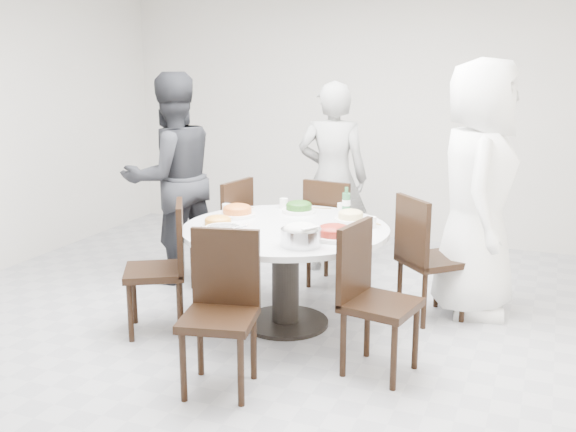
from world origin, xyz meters
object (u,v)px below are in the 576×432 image
at_px(chair_s, 218,315).
at_px(soup_bowl, 224,232).
at_px(chair_se, 381,301).
at_px(chair_nw, 220,233).
at_px(dining_table, 285,276).
at_px(chair_ne, 432,258).
at_px(diner_middle, 333,178).
at_px(rice_bowl, 301,237).
at_px(diner_right, 478,189).
at_px(diner_left, 172,178).
at_px(chair_n, 336,232).
at_px(beverage_bottle, 346,201).
at_px(chair_sw, 155,268).

bearing_deg(chair_s, soup_bowl, 101.50).
distance_m(chair_se, soup_bowl, 1.16).
bearing_deg(chair_se, chair_nw, 67.73).
bearing_deg(dining_table, chair_ne, 28.99).
distance_m(diner_middle, rice_bowl, 1.85).
xyz_separation_m(diner_right, rice_bowl, (-0.97, -1.21, -0.17)).
xyz_separation_m(chair_se, soup_bowl, (-1.12, 0.07, 0.31)).
bearing_deg(diner_left, chair_n, 139.16).
bearing_deg(diner_right, dining_table, 114.81).
bearing_deg(beverage_bottle, rice_bowl, -90.67).
xyz_separation_m(chair_ne, rice_bowl, (-0.70, -0.96, 0.33)).
bearing_deg(diner_middle, chair_n, 101.58).
xyz_separation_m(chair_sw, rice_bowl, (1.10, 0.04, 0.33)).
bearing_deg(chair_ne, beverage_bottle, 45.99).
xyz_separation_m(rice_bowl, beverage_bottle, (0.01, 0.96, 0.05)).
distance_m(dining_table, chair_nw, 1.03).
bearing_deg(chair_sw, diner_right, 91.17).
bearing_deg(chair_se, chair_n, 38.16).
xyz_separation_m(dining_table, beverage_bottle, (0.29, 0.54, 0.48)).
bearing_deg(chair_se, diner_right, -6.52).
relative_size(diner_left, beverage_bottle, 8.44).
height_order(rice_bowl, soup_bowl, rice_bowl).
bearing_deg(chair_nw, chair_n, 123.36).
relative_size(chair_sw, diner_middle, 0.55).
bearing_deg(soup_bowl, chair_s, -66.05).
xyz_separation_m(chair_nw, beverage_bottle, (1.13, -0.04, 0.38)).
distance_m(chair_sw, diner_right, 2.47).
bearing_deg(chair_s, beverage_bottle, 67.94).
distance_m(chair_ne, chair_sw, 2.06).
bearing_deg(rice_bowl, chair_ne, 54.09).
relative_size(dining_table, chair_se, 1.58).
bearing_deg(beverage_bottle, chair_sw, -137.97).
bearing_deg(diner_right, chair_n, 72.97).
distance_m(dining_table, soup_bowl, 0.66).
bearing_deg(chair_se, chair_s, 135.46).
height_order(chair_n, diner_right, diner_right).
xyz_separation_m(diner_right, diner_middle, (-1.34, 0.59, -0.10)).
bearing_deg(diner_middle, chair_ne, 131.04).
bearing_deg(diner_right, diner_left, 85.94).
height_order(diner_middle, soup_bowl, diner_middle).
xyz_separation_m(dining_table, diner_middle, (-0.10, 1.39, 0.50)).
xyz_separation_m(diner_right, soup_bowl, (-1.52, -1.23, -0.18)).
height_order(chair_s, soup_bowl, chair_s).
distance_m(chair_se, diner_right, 1.45).
bearing_deg(soup_bowl, beverage_bottle, 60.17).
bearing_deg(diner_left, soup_bowl, 79.43).
xyz_separation_m(dining_table, chair_ne, (0.97, 0.54, 0.10)).
relative_size(chair_s, rice_bowl, 3.57).
bearing_deg(diner_right, chair_s, 139.09).
height_order(dining_table, soup_bowl, soup_bowl).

